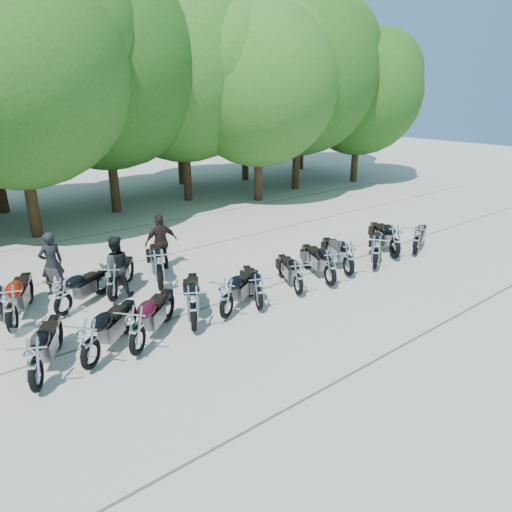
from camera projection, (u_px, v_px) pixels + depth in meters
ground at (291, 309)px, 12.29m from camera, size 90.00×90.00×0.00m
tree_3 at (9, 68)px, 16.33m from camera, size 8.70×8.70×10.67m
tree_4 at (101, 65)px, 19.99m from camera, size 9.13×9.13×11.20m
tree_5 at (182, 69)px, 22.48m from camera, size 9.04×9.04×11.10m
tree_6 at (258, 85)px, 22.70m from camera, size 8.00×8.00×9.82m
tree_7 at (299, 75)px, 25.35m from camera, size 8.79×8.79×10.79m
tree_8 at (360, 93)px, 27.94m from camera, size 7.53×7.53×9.25m
tree_12 at (103, 88)px, 23.53m from camera, size 7.88×7.88×9.67m
tree_13 at (177, 82)px, 27.02m from camera, size 8.31×8.31×10.20m
tree_14 at (245, 86)px, 28.41m from camera, size 8.02×8.02×9.84m
tree_15 at (303, 69)px, 32.16m from camera, size 9.67×9.67×11.86m
motorcycle_0 at (34, 364)px, 8.66m from camera, size 1.71×2.38×1.31m
motorcycle_1 at (89, 343)px, 9.36m from camera, size 2.24×2.05×1.32m
motorcycle_2 at (136, 329)px, 9.86m from camera, size 2.29×2.12×1.35m
motorcycle_3 at (193, 307)px, 10.86m from camera, size 1.85×2.44×1.36m
motorcycle_4 at (226, 297)px, 11.50m from camera, size 2.30×1.67×1.27m
motorcycle_5 at (259, 291)px, 11.97m from camera, size 1.48×2.15×1.18m
motorcycle_6 at (299, 277)px, 12.86m from camera, size 1.46×2.18×1.19m
motorcycle_7 at (331, 267)px, 13.43m from camera, size 1.51×2.44×1.32m
motorcycle_8 at (349, 258)px, 14.18m from camera, size 1.58×2.39×1.30m
motorcycle_9 at (376, 252)px, 14.70m from camera, size 2.29×1.97×1.32m
motorcycle_10 at (396, 241)px, 15.64m from camera, size 1.93×2.53×1.41m
motorcycle_11 at (417, 240)px, 16.03m from camera, size 2.28×1.54×1.24m
motorcycle_12 at (10, 308)px, 10.75m from camera, size 1.71×2.63×1.43m
motorcycle_13 at (62, 296)px, 11.64m from camera, size 2.18×1.68×1.22m
motorcycle_14 at (112, 282)px, 12.44m from camera, size 1.93×2.16×1.26m
motorcycle_15 at (159, 269)px, 13.07m from camera, size 1.70×2.67×1.45m
rider_1 at (116, 267)px, 12.79m from camera, size 1.07×0.98×1.79m
rider_2 at (161, 242)px, 14.78m from camera, size 1.13×0.57×1.85m
rider_3 at (51, 263)px, 12.99m from camera, size 0.71×0.51×1.84m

